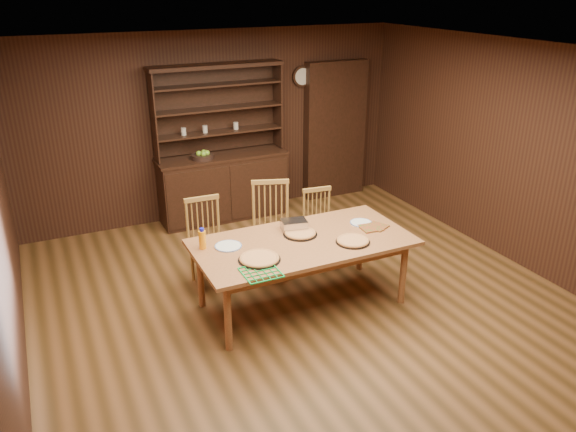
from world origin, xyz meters
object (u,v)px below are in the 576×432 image
chair_left (206,239)px  juice_bottle (202,239)px  china_hutch (223,178)px  dining_table (303,246)px  chair_right (319,224)px  chair_center (271,225)px

chair_left → juice_bottle: size_ratio=4.62×
chair_left → china_hutch: bearing=67.4°
china_hutch → chair_left: bearing=-114.9°
dining_table → chair_right: bearing=52.4°
china_hutch → juice_bottle: (-1.02, -2.37, 0.26)m
dining_table → chair_center: (0.01, 0.83, -0.09)m
china_hutch → chair_left: size_ratio=2.16×
dining_table → juice_bottle: (-0.98, 0.26, 0.17)m
china_hutch → chair_right: bearing=-71.9°
chair_left → chair_center: (0.76, -0.08, 0.06)m
chair_center → chair_right: chair_center is taller
china_hutch → juice_bottle: 2.59m
chair_center → juice_bottle: size_ratio=5.08×
chair_right → juice_bottle: size_ratio=4.24×
china_hutch → chair_left: 1.90m
juice_bottle → chair_center: bearing=29.8°
chair_left → chair_right: bearing=-1.1°
chair_left → chair_right: chair_left is taller
juice_bottle → chair_right: bearing=19.3°
china_hutch → chair_center: (-0.04, -1.80, -0.01)m
dining_table → chair_left: (-0.75, 0.91, -0.15)m
juice_bottle → dining_table: bearing=-14.9°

